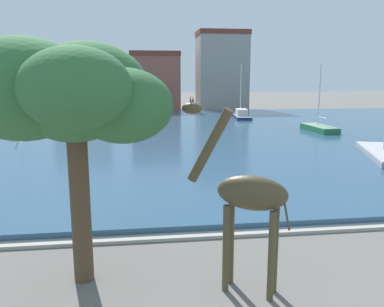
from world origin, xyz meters
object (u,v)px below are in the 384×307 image
(sailboat_green, at_px, (317,129))
(sailboat_teal, at_px, (80,114))
(giraffe_statue, at_px, (246,196))
(sailboat_orange, at_px, (21,133))
(sailboat_navy, at_px, (240,116))
(sailboat_grey, at_px, (383,154))
(shade_tree, at_px, (70,94))

(sailboat_green, relative_size, sailboat_teal, 0.99)
(giraffe_statue, bearing_deg, sailboat_teal, 103.01)
(giraffe_statue, bearing_deg, sailboat_green, 61.84)
(sailboat_green, bearing_deg, sailboat_orange, 177.86)
(sailboat_orange, height_order, sailboat_navy, sailboat_orange)
(sailboat_orange, relative_size, sailboat_teal, 1.17)
(sailboat_grey, distance_m, sailboat_green, 12.59)
(shade_tree, bearing_deg, sailboat_navy, 69.79)
(sailboat_grey, bearing_deg, giraffe_statue, -132.21)
(sailboat_green, distance_m, sailboat_orange, 28.79)
(giraffe_statue, height_order, sailboat_teal, sailboat_teal)
(giraffe_statue, relative_size, sailboat_teal, 0.74)
(sailboat_navy, bearing_deg, giraffe_statue, -104.25)
(sailboat_grey, distance_m, shade_tree, 23.64)
(sailboat_grey, xyz_separation_m, shade_tree, (-18.37, -14.10, 4.77))
(sailboat_green, height_order, sailboat_teal, sailboat_green)
(giraffe_statue, height_order, sailboat_navy, sailboat_navy)
(sailboat_orange, xyz_separation_m, sailboat_teal, (2.68, 19.20, 0.10))
(sailboat_teal, bearing_deg, sailboat_grey, -52.60)
(shade_tree, bearing_deg, giraffe_statue, -16.21)
(sailboat_teal, xyz_separation_m, shade_tree, (6.72, -46.92, 4.63))
(sailboat_orange, xyz_separation_m, sailboat_navy, (24.68, 13.76, 0.09))
(giraffe_statue, relative_size, sailboat_green, 0.74)
(sailboat_green, xyz_separation_m, sailboat_navy, (-4.09, 14.84, 0.03))
(sailboat_teal, distance_m, shade_tree, 47.63)
(giraffe_statue, bearing_deg, sailboat_navy, 75.75)
(giraffe_statue, relative_size, shade_tree, 0.77)
(sailboat_green, bearing_deg, sailboat_grey, -94.56)
(sailboat_navy, relative_size, sailboat_teal, 1.43)
(shade_tree, bearing_deg, sailboat_teal, 98.15)
(giraffe_statue, height_order, shade_tree, shade_tree)
(sailboat_orange, bearing_deg, sailboat_teal, 82.04)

